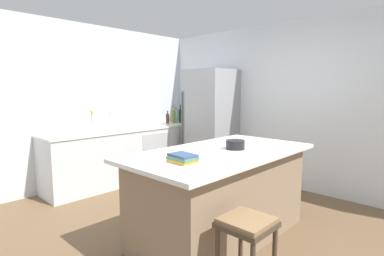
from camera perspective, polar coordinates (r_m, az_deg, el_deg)
The scene contains 17 objects.
ground_plane at distance 3.53m, azimuth -0.84°, elevation -18.84°, with size 7.20×7.20×0.00m, color brown.
wall_rear at distance 5.03m, azimuth 17.45°, elevation 4.05°, with size 6.00×0.10×2.60m, color silver.
wall_left at distance 5.20m, azimuth -20.54°, elevation 4.01°, with size 0.10×6.00×2.60m, color silver.
counter_run_left at distance 5.33m, azimuth -11.80°, elevation -4.81°, with size 0.67×2.88×0.90m.
kitchen_island at distance 3.26m, azimuth 5.47°, elevation -12.20°, with size 1.09×2.07×0.93m.
refrigerator at distance 5.39m, azimuth 3.57°, elevation 0.84°, with size 0.77×0.75×1.90m.
bar_stool at distance 2.36m, azimuth 10.29°, elevation -18.98°, with size 0.36×0.36×0.63m.
sink_faucet at distance 5.11m, azimuth -15.19°, elevation 1.47°, with size 0.15×0.05×0.30m.
flower_vase at distance 4.90m, azimuth -18.36°, elevation 0.58°, with size 0.08×0.08×0.34m.
paper_towel_roll at distance 5.25m, azimuth -11.94°, elevation 1.46°, with size 0.14×0.14×0.31m.
hot_sauce_bottle at distance 6.05m, azimuth -1.16°, elevation 1.84°, with size 0.05×0.05×0.19m.
wine_bottle at distance 6.00m, azimuth -2.22°, elevation 2.39°, with size 0.07×0.07×0.35m.
gin_bottle at distance 5.96m, azimuth -3.09°, elevation 2.14°, with size 0.08×0.08×0.30m.
olive_oil_bottle at distance 5.90m, azimuth -3.58°, elevation 2.24°, with size 0.06×0.06×0.34m.
syrup_bottle at distance 5.86m, azimuth -4.66°, elevation 1.84°, with size 0.07×0.07×0.25m.
cookbook_stack at distance 2.62m, azimuth -1.78°, elevation -5.74°, with size 0.24×0.19×0.08m.
mixing_bowl at distance 3.23m, azimuth 8.18°, elevation -3.14°, with size 0.20×0.20×0.10m.
Camera 1 is at (2.23, -2.26, 1.56)m, focal length 28.16 mm.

